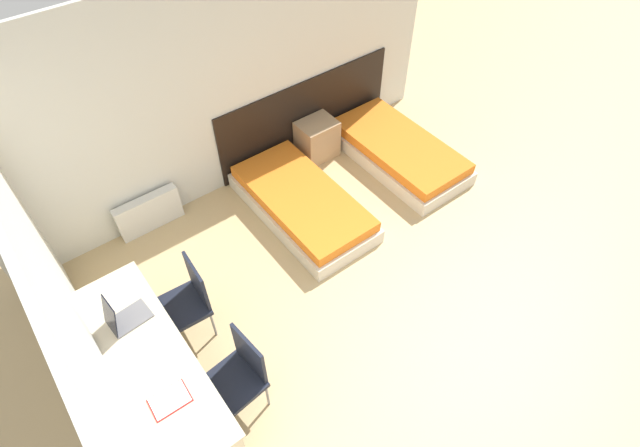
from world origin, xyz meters
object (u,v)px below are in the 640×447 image
(bed_near_window, at_px, (302,203))
(laptop, at_px, (123,318))
(bed_near_door, at_px, (399,151))
(chair_near_notebook, at_px, (239,374))
(chair_near_laptop, at_px, (187,299))
(nightstand, at_px, (317,139))

(bed_near_window, distance_m, laptop, 2.57)
(bed_near_door, bearing_deg, chair_near_notebook, -155.19)
(chair_near_laptop, relative_size, laptop, 2.52)
(bed_near_window, distance_m, chair_near_laptop, 1.96)
(nightstand, bearing_deg, chair_near_notebook, -138.13)
(nightstand, xyz_separation_m, laptop, (-3.20, -1.44, 0.53))
(bed_near_window, xyz_separation_m, chair_near_laptop, (-1.82, -0.64, 0.35))
(laptop, bearing_deg, chair_near_notebook, -62.82)
(laptop, bearing_deg, nightstand, 19.43)
(bed_near_window, height_order, laptop, laptop)
(bed_near_window, relative_size, laptop, 5.21)
(bed_near_door, distance_m, nightstand, 1.12)
(bed_near_door, bearing_deg, laptop, -170.42)
(chair_near_laptop, distance_m, laptop, 0.65)
(bed_near_window, height_order, bed_near_door, same)
(chair_near_laptop, bearing_deg, laptop, -172.62)
(nightstand, relative_size, laptop, 1.47)
(chair_near_laptop, xyz_separation_m, chair_near_notebook, (-0.00, -0.95, 0.00))
(nightstand, relative_size, chair_near_notebook, 0.58)
(nightstand, bearing_deg, bed_near_window, -136.49)
(bed_near_door, xyz_separation_m, chair_near_notebook, (-3.44, -1.59, 0.35))
(bed_near_window, bearing_deg, bed_near_door, 0.00)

